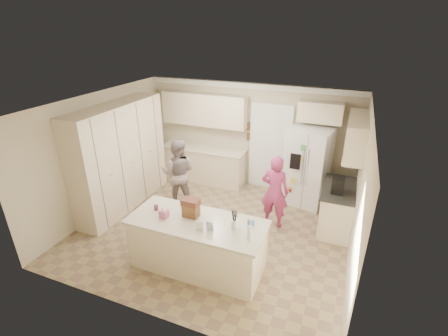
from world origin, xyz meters
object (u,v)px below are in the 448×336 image
at_px(utensil_crock, 235,224).
at_px(teen_boy, 178,173).
at_px(refrigerator, 307,167).
at_px(dollhouse_body, 191,210).
at_px(coffee_maker, 338,185).
at_px(island_base, 198,245).
at_px(tissue_box, 164,214).
at_px(teen_girl, 275,192).

xyz_separation_m(utensil_crock, teen_boy, (-1.98, 1.70, -0.20)).
height_order(refrigerator, dollhouse_body, refrigerator).
height_order(coffee_maker, dollhouse_body, coffee_maker).
xyz_separation_m(island_base, tissue_box, (-0.55, -0.10, 0.56)).
relative_size(utensil_crock, teen_girl, 0.10).
distance_m(island_base, utensil_crock, 0.86).
relative_size(utensil_crock, dollhouse_body, 0.58).
height_order(island_base, tissue_box, tissue_box).
height_order(coffee_maker, tissue_box, coffee_maker).
distance_m(utensil_crock, tissue_box, 1.21).
distance_m(tissue_box, teen_girl, 2.34).
bearing_deg(teen_boy, teen_girl, 162.99).
bearing_deg(utensil_crock, island_base, -175.60).
bearing_deg(dollhouse_body, tissue_box, -153.43).
xyz_separation_m(tissue_box, teen_boy, (-0.78, 1.85, -0.20)).
xyz_separation_m(utensil_crock, dollhouse_body, (-0.80, 0.05, 0.04)).
bearing_deg(teen_girl, dollhouse_body, 59.15).
relative_size(island_base, teen_girl, 1.41).
distance_m(dollhouse_body, teen_boy, 2.04).
distance_m(tissue_box, teen_boy, 2.01).
bearing_deg(tissue_box, teen_girl, 51.85).
relative_size(coffee_maker, dollhouse_body, 1.15).
bearing_deg(teen_girl, utensil_crock, 83.60).
height_order(coffee_maker, teen_girl, teen_girl).
height_order(island_base, dollhouse_body, dollhouse_body).
bearing_deg(island_base, teen_girl, 62.85).
distance_m(dollhouse_body, teen_girl, 1.95).
height_order(refrigerator, utensil_crock, refrigerator).
bearing_deg(dollhouse_body, refrigerator, 62.09).
bearing_deg(coffee_maker, refrigerator, 125.45).
xyz_separation_m(coffee_maker, teen_girl, (-1.16, -0.17, -0.29)).
bearing_deg(refrigerator, tissue_box, -109.72).
height_order(refrigerator, teen_boy, refrigerator).
bearing_deg(utensil_crock, teen_boy, 139.39).
bearing_deg(island_base, tissue_box, -169.70).
height_order(tissue_box, teen_girl, teen_girl).
relative_size(refrigerator, teen_girl, 1.16).
bearing_deg(teen_girl, teen_boy, 1.21).
relative_size(coffee_maker, teen_boy, 0.19).
relative_size(dollhouse_body, teen_girl, 0.17).
distance_m(refrigerator, dollhouse_body, 3.18).
bearing_deg(tissue_box, dollhouse_body, 26.57).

